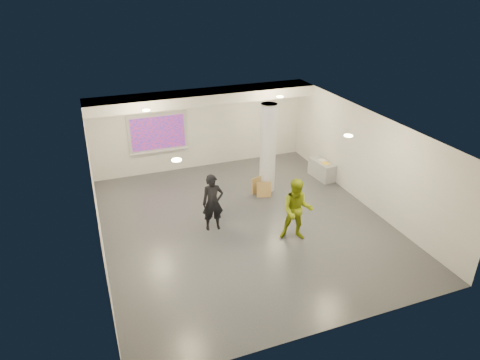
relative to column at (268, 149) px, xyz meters
name	(u,v)px	position (x,y,z in m)	size (l,w,h in m)	color
floor	(245,224)	(-1.50, -1.80, -1.50)	(8.00, 9.00, 0.01)	#383A40
ceiling	(245,127)	(-1.50, -1.80, 1.50)	(8.00, 9.00, 0.01)	silver
wall_back	(201,128)	(-1.50, 2.70, 0.00)	(8.00, 0.01, 3.00)	silver
wall_front	(330,273)	(-1.50, -6.30, 0.00)	(8.00, 0.01, 3.00)	silver
wall_left	(96,202)	(-5.50, -1.80, 0.00)	(0.01, 9.00, 3.00)	silver
wall_right	(365,158)	(2.50, -1.80, 0.00)	(0.01, 9.00, 3.00)	silver
soffit_band	(204,97)	(-1.50, 2.15, 1.32)	(8.00, 1.10, 0.36)	silver
downlight_nw	(146,110)	(-3.70, 0.70, 1.48)	(0.22, 0.22, 0.02)	#FFEC99
downlight_ne	(280,97)	(0.70, 0.70, 1.48)	(0.22, 0.22, 0.02)	#FFEC99
downlight_sw	(177,160)	(-3.70, -3.30, 1.48)	(0.22, 0.22, 0.02)	#FFEC99
downlight_se	(348,136)	(0.70, -3.30, 1.48)	(0.22, 0.22, 0.02)	#FFEC99
column	(268,149)	(0.00, 0.00, 0.00)	(0.52, 0.52, 3.00)	silver
projection_screen	(158,133)	(-3.10, 2.65, 0.03)	(2.10, 0.13, 1.42)	silver
credenza	(322,170)	(2.22, 0.15, -1.18)	(0.46, 1.09, 0.64)	#9A9D9F
papers_stack	(323,160)	(2.27, 0.22, -0.85)	(0.22, 0.28, 0.02)	white
postit_pad	(326,163)	(2.23, -0.05, -0.85)	(0.20, 0.27, 0.03)	yellow
cardboard_back	(258,185)	(-0.37, -0.09, -1.22)	(0.52, 0.05, 0.57)	#A17D42
cardboard_front	(264,190)	(-0.30, -0.45, -1.24)	(0.47, 0.05, 0.52)	#A17D42
woman	(213,203)	(-2.44, -1.71, -0.66)	(0.61, 0.40, 1.68)	black
man	(297,210)	(-0.46, -3.00, -0.60)	(0.87, 0.68, 1.80)	#859A13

